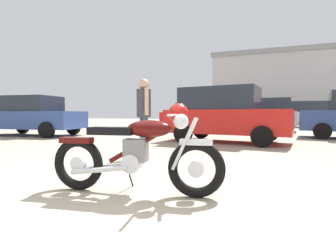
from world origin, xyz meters
The scene contains 9 objects.
ground_plane centered at (0.00, 0.00, 0.00)m, with size 80.00×80.00×0.00m, color tan.
vintage_motorcycle centered at (0.06, 0.36, 0.49)m, with size 2.08×0.73×1.07m.
bystander centered at (-0.89, 2.55, 1.02)m, with size 0.33×0.36×1.66m.
red_hatchback_near centered at (0.35, 6.18, 0.92)m, with size 4.11×2.27×1.78m.
pale_sedan_back centered at (-7.66, 6.04, 0.84)m, with size 4.35×2.24×1.67m.
dark_sedan_left centered at (1.07, 12.45, 0.94)m, with size 4.88×2.40×1.74m.
blue_hatchback_right centered at (-2.93, 14.97, 0.84)m, with size 4.31×2.16×1.67m.
white_estate_far centered at (4.34, 17.54, 0.92)m, with size 4.01×2.05×1.78m.
industrial_building centered at (5.98, 31.17, 3.75)m, with size 18.83×12.12×7.47m.
Camera 1 is at (1.35, -2.33, 0.93)m, focal length 27.33 mm.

